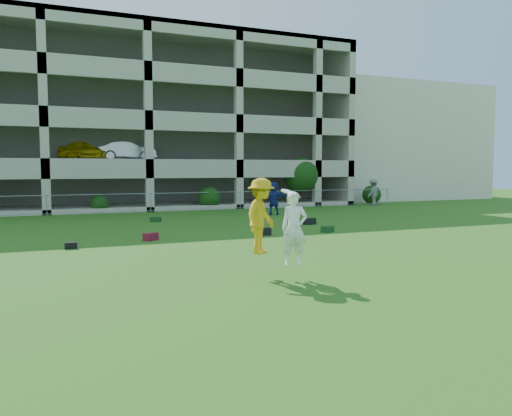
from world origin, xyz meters
name	(u,v)px	position (x,y,z in m)	size (l,w,h in m)	color
ground	(279,267)	(0.00, 0.00, 0.00)	(100.00, 100.00, 0.00)	#235114
stucco_building	(373,145)	(23.00, 28.00, 5.00)	(16.00, 14.00, 10.00)	beige
bystander_d	(274,198)	(6.28, 14.18, 0.97)	(1.80, 0.57, 1.94)	navy
bystander_f	(373,192)	(15.95, 17.94, 0.99)	(1.28, 0.73, 1.97)	slate
bag_red_a	(151,237)	(-2.32, 6.49, 0.14)	(0.55, 0.30, 0.28)	#5C0F21
bag_black_b	(71,246)	(-5.18, 5.56, 0.11)	(0.40, 0.25, 0.22)	black
bag_green_c	(327,229)	(5.12, 6.08, 0.13)	(0.50, 0.35, 0.26)	#13341C
crate_d	(266,231)	(2.30, 6.20, 0.15)	(0.35, 0.35, 0.30)	black
bag_black_e	(310,221)	(5.83, 8.97, 0.15)	(0.60, 0.30, 0.30)	black
bag_green_g	(156,219)	(-0.87, 12.96, 0.12)	(0.50, 0.30, 0.25)	#12321B
frisbee_contest	(269,219)	(-0.78, -1.06, 1.47)	(1.69, 1.51, 2.13)	gold
parking_garage	(128,126)	(-0.01, 27.70, 6.01)	(30.00, 14.00, 12.00)	#9E998C
fence	(150,202)	(0.00, 19.00, 0.61)	(36.06, 0.06, 1.20)	gray
shrub_row	(217,186)	(4.59, 19.70, 1.51)	(34.38, 2.52, 3.50)	#163D11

